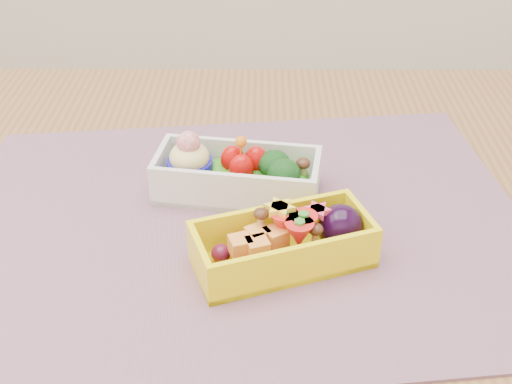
{
  "coord_description": "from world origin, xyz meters",
  "views": [
    {
      "loc": [
        0.04,
        -0.6,
        1.18
      ],
      "look_at": [
        0.04,
        -0.01,
        0.79
      ],
      "focal_mm": 47.1,
      "sensor_mm": 36.0,
      "label": 1
    }
  ],
  "objects_px": {
    "table": "(225,284)",
    "bento_yellow": "(287,242)",
    "placemat": "(249,224)",
    "bento_white": "(236,174)"
  },
  "relations": [
    {
      "from": "table",
      "to": "bento_yellow",
      "type": "relative_size",
      "value": 6.41
    },
    {
      "from": "bento_white",
      "to": "placemat",
      "type": "bearing_deg",
      "value": -67.04
    },
    {
      "from": "placemat",
      "to": "bento_yellow",
      "type": "height_order",
      "value": "bento_yellow"
    },
    {
      "from": "placemat",
      "to": "bento_yellow",
      "type": "bearing_deg",
      "value": -59.44
    },
    {
      "from": "table",
      "to": "bento_yellow",
      "type": "distance_m",
      "value": 0.17
    },
    {
      "from": "placemat",
      "to": "bento_white",
      "type": "height_order",
      "value": "bento_white"
    },
    {
      "from": "placemat",
      "to": "bento_yellow",
      "type": "relative_size",
      "value": 3.18
    },
    {
      "from": "table",
      "to": "placemat",
      "type": "xyz_separation_m",
      "value": [
        0.03,
        -0.02,
        0.1
      ]
    },
    {
      "from": "bento_yellow",
      "to": "table",
      "type": "bearing_deg",
      "value": 109.33
    },
    {
      "from": "placemat",
      "to": "bento_yellow",
      "type": "distance_m",
      "value": 0.08
    }
  ]
}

